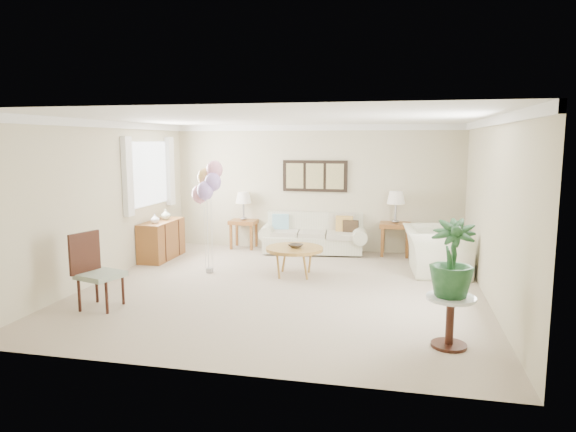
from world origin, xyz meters
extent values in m
plane|color=tan|center=(0.00, 0.00, 0.00)|extent=(6.00, 6.00, 0.00)
cube|color=beige|center=(0.00, 3.00, 1.30)|extent=(6.00, 0.04, 2.60)
cube|color=beige|center=(0.00, -3.00, 1.30)|extent=(6.00, 0.04, 2.60)
cube|color=beige|center=(-3.00, 0.00, 1.30)|extent=(0.04, 6.00, 2.60)
cube|color=beige|center=(3.00, 0.00, 1.30)|extent=(0.04, 6.00, 2.60)
cube|color=white|center=(0.00, 0.00, 2.59)|extent=(6.00, 6.00, 0.02)
cube|color=white|center=(0.00, 2.97, 2.54)|extent=(6.00, 0.06, 0.12)
cube|color=white|center=(-2.97, 0.00, 2.54)|extent=(0.06, 6.00, 0.12)
cube|color=white|center=(2.97, 0.00, 2.54)|extent=(0.06, 6.00, 0.12)
cube|color=white|center=(-2.98, 1.50, 1.65)|extent=(0.04, 1.40, 1.20)
cube|color=white|center=(-2.94, 0.65, 1.65)|extent=(0.10, 0.22, 1.40)
cube|color=white|center=(-2.94, 2.35, 1.65)|extent=(0.10, 0.22, 1.40)
cube|color=black|center=(0.00, 2.97, 1.55)|extent=(1.35, 0.04, 0.65)
cube|color=#8C8C59|center=(-0.42, 2.94, 1.55)|extent=(0.36, 0.02, 0.52)
cube|color=#8C8C59|center=(0.00, 2.94, 1.55)|extent=(0.36, 0.02, 0.52)
cube|color=#8C8C59|center=(0.42, 2.94, 1.55)|extent=(0.36, 0.02, 0.52)
cube|color=beige|center=(0.02, 2.65, 0.20)|extent=(2.06, 1.03, 0.32)
cube|color=beige|center=(0.02, 2.95, 0.56)|extent=(1.99, 0.42, 0.49)
cylinder|color=beige|center=(-0.93, 2.65, 0.40)|extent=(0.38, 0.84, 0.29)
cylinder|color=beige|center=(0.96, 2.65, 0.40)|extent=(0.38, 0.84, 0.29)
cube|color=beige|center=(-0.55, 2.60, 0.40)|extent=(0.61, 0.70, 0.11)
cube|color=beige|center=(0.02, 2.60, 0.40)|extent=(0.61, 0.70, 0.11)
cube|color=beige|center=(0.58, 2.60, 0.40)|extent=(0.61, 0.70, 0.11)
cube|color=#89C5DA|center=(-0.68, 2.76, 0.59)|extent=(0.34, 0.11, 0.34)
cube|color=tan|center=(0.65, 2.76, 0.59)|extent=(0.34, 0.11, 0.34)
cube|color=#372819|center=(0.78, 2.69, 0.54)|extent=(0.31, 0.09, 0.31)
cube|color=beige|center=(0.02, 2.65, 0.02)|extent=(1.80, 0.72, 0.04)
cube|color=#925B27|center=(-1.50, 2.81, 0.57)|extent=(0.56, 0.51, 0.08)
cube|color=#925B27|center=(-1.72, 2.60, 0.26)|extent=(0.05, 0.05, 0.53)
cube|color=#925B27|center=(-1.28, 2.60, 0.26)|extent=(0.05, 0.05, 0.53)
cube|color=#925B27|center=(-1.72, 3.01, 0.26)|extent=(0.05, 0.05, 0.53)
cube|color=#925B27|center=(-1.28, 3.01, 0.26)|extent=(0.05, 0.05, 0.53)
cube|color=#925B27|center=(1.66, 2.78, 0.61)|extent=(0.60, 0.55, 0.09)
cube|color=#925B27|center=(1.42, 2.56, 0.28)|extent=(0.05, 0.05, 0.57)
cube|color=#925B27|center=(1.90, 2.56, 0.28)|extent=(0.05, 0.05, 0.57)
cube|color=#925B27|center=(1.42, 3.00, 0.28)|extent=(0.05, 0.05, 0.57)
cube|color=#925B27|center=(1.90, 3.00, 0.28)|extent=(0.05, 0.05, 0.57)
cylinder|color=gray|center=(-1.50, 2.81, 0.64)|extent=(0.14, 0.14, 0.06)
cylinder|color=gray|center=(-1.50, 2.81, 0.82)|extent=(0.04, 0.04, 0.30)
cone|color=silver|center=(-1.50, 2.81, 1.08)|extent=(0.34, 0.34, 0.24)
cylinder|color=gray|center=(1.66, 2.78, 0.69)|extent=(0.15, 0.15, 0.06)
cylinder|color=gray|center=(1.66, 2.78, 0.88)|extent=(0.04, 0.04, 0.32)
cone|color=silver|center=(1.66, 2.78, 1.17)|extent=(0.36, 0.36, 0.25)
cylinder|color=olive|center=(0.02, 0.78, 0.46)|extent=(0.97, 0.97, 0.05)
cylinder|color=olive|center=(0.25, 1.01, 0.22)|extent=(0.04, 0.04, 0.44)
cylinder|color=olive|center=(-0.21, 1.01, 0.22)|extent=(0.04, 0.04, 0.44)
cylinder|color=olive|center=(-0.21, 0.56, 0.22)|extent=(0.04, 0.04, 0.44)
cylinder|color=olive|center=(0.25, 0.56, 0.22)|extent=(0.04, 0.04, 0.44)
imported|color=#322A1F|center=(0.04, 0.77, 0.52)|extent=(0.31, 0.31, 0.06)
imported|color=beige|center=(2.37, 1.49, 0.39)|extent=(1.15, 1.29, 0.79)
cylinder|color=silver|center=(2.31, -1.83, 0.56)|extent=(0.54, 0.54, 0.04)
cylinder|color=#34170E|center=(2.31, -1.83, 0.28)|extent=(0.09, 0.09, 0.54)
cylinder|color=#34170E|center=(2.31, -1.83, 0.00)|extent=(0.39, 0.39, 0.01)
imported|color=#17431E|center=(2.30, -1.83, 1.00)|extent=(0.51, 0.51, 0.85)
cube|color=gray|center=(-2.22, -1.44, 0.46)|extent=(0.63, 0.63, 0.07)
cylinder|color=#34170E|center=(-2.42, -1.64, 0.21)|extent=(0.04, 0.04, 0.42)
cylinder|color=#34170E|center=(-2.01, -1.64, 0.21)|extent=(0.04, 0.04, 0.42)
cylinder|color=#34170E|center=(-2.42, -1.24, 0.21)|extent=(0.04, 0.04, 0.42)
cylinder|color=#34170E|center=(-2.01, -1.24, 0.21)|extent=(0.04, 0.04, 0.42)
cube|color=#34170E|center=(-2.44, -1.44, 0.76)|extent=(0.18, 0.48, 0.56)
cube|color=#925B27|center=(-2.76, 1.50, 0.37)|extent=(0.45, 1.20, 0.74)
cube|color=#34170E|center=(-2.75, 1.20, 0.37)|extent=(0.46, 0.02, 0.70)
cube|color=#34170E|center=(-2.75, 1.80, 0.37)|extent=(0.46, 0.02, 0.70)
imported|color=silver|center=(-2.74, 1.22, 0.83)|extent=(0.20, 0.20, 0.17)
imported|color=#ABB596|center=(-2.74, 1.67, 0.84)|extent=(0.21, 0.21, 0.20)
cube|color=gray|center=(-1.46, 0.68, 0.04)|extent=(0.10, 0.10, 0.08)
ellipsoid|color=pink|center=(-1.59, 0.62, 1.38)|extent=(0.28, 0.28, 0.32)
cylinder|color=silver|center=(-1.52, 0.65, 0.65)|extent=(0.01, 0.01, 1.14)
ellipsoid|color=#B18CE4|center=(-1.35, 0.61, 1.59)|extent=(0.28, 0.28, 0.32)
cylinder|color=silver|center=(-1.40, 0.64, 0.75)|extent=(0.01, 0.01, 1.35)
ellipsoid|color=#DAAC57|center=(-1.54, 0.78, 1.65)|extent=(0.28, 0.28, 0.32)
cylinder|color=silver|center=(-1.50, 0.73, 0.79)|extent=(0.01, 0.01, 1.41)
ellipsoid|color=pink|center=(-1.35, 0.72, 1.78)|extent=(0.28, 0.28, 0.32)
cylinder|color=silver|center=(-1.41, 0.70, 0.85)|extent=(0.01, 0.01, 1.54)
ellipsoid|color=#B18CE4|center=(-1.46, 0.54, 1.44)|extent=(0.28, 0.28, 0.32)
cylinder|color=silver|center=(-1.46, 0.61, 0.68)|extent=(0.01, 0.01, 1.20)
camera|label=1|loc=(1.73, -7.52, 2.26)|focal=32.00mm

